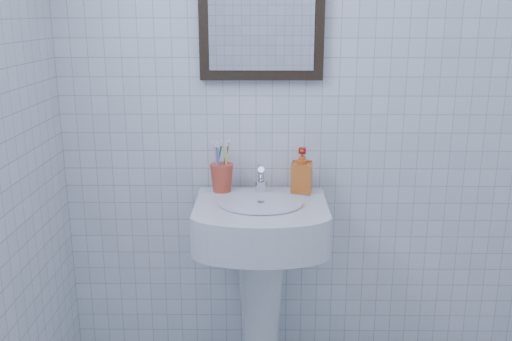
{
  "coord_description": "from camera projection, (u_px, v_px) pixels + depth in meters",
  "views": [
    {
      "loc": [
        -0.25,
        -1.16,
        1.5
      ],
      "look_at": [
        -0.27,
        0.86,
        0.94
      ],
      "focal_mm": 40.0,
      "sensor_mm": 36.0,
      "label": 1
    }
  ],
  "objects": [
    {
      "name": "wall_back",
      "position": [
        323.0,
        77.0,
        2.34
      ],
      "size": [
        2.2,
        0.02,
        2.5
      ],
      "primitive_type": "cube",
      "color": "white",
      "rests_on": "ground"
    },
    {
      "name": "washbasin",
      "position": [
        261.0,
        259.0,
        2.33
      ],
      "size": [
        0.52,
        0.38,
        0.8
      ],
      "color": "silver",
      "rests_on": "ground"
    },
    {
      "name": "faucet",
      "position": [
        261.0,
        181.0,
        2.33
      ],
      "size": [
        0.05,
        0.11,
        0.12
      ],
      "color": "silver",
      "rests_on": "washbasin"
    },
    {
      "name": "toothbrush_cup",
      "position": [
        222.0,
        178.0,
        2.35
      ],
      "size": [
        0.1,
        0.1,
        0.12
      ],
      "primitive_type": null,
      "rotation": [
        0.0,
        0.0,
        0.04
      ],
      "color": "#CE452E",
      "rests_on": "washbasin"
    },
    {
      "name": "soap_dispenser",
      "position": [
        302.0,
        170.0,
        2.34
      ],
      "size": [
        0.09,
        0.1,
        0.18
      ],
      "primitive_type": "imported",
      "rotation": [
        0.0,
        0.0,
        -0.15
      ],
      "color": "#B84911",
      "rests_on": "washbasin"
    },
    {
      "name": "wall_mirror",
      "position": [
        262.0,
        1.0,
        2.24
      ],
      "size": [
        0.5,
        0.04,
        0.62
      ],
      "color": "black",
      "rests_on": "wall_back"
    }
  ]
}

